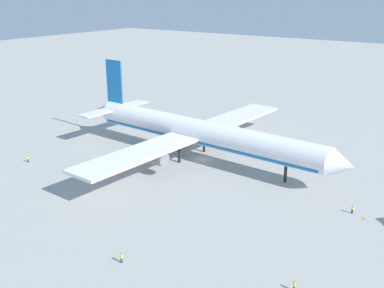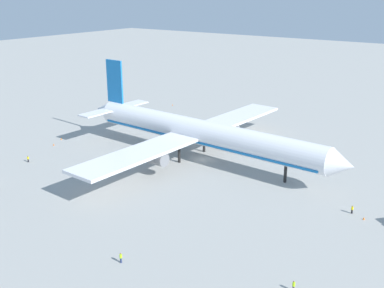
{
  "view_description": "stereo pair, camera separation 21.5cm",
  "coord_description": "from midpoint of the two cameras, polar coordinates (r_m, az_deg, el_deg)",
  "views": [
    {
      "loc": [
        62.71,
        -92.79,
        41.52
      ],
      "look_at": [
        -1.94,
        -1.81,
        4.32
      ],
      "focal_mm": 43.8,
      "sensor_mm": 36.0,
      "label": 1
    },
    {
      "loc": [
        62.88,
        -92.66,
        41.52
      ],
      "look_at": [
        -1.94,
        -1.81,
        4.32
      ],
      "focal_mm": 43.8,
      "sensor_mm": 36.0,
      "label": 2
    }
  ],
  "objects": [
    {
      "name": "ground_worker_1",
      "position": [
        124.47,
        -19.29,
        -1.73
      ],
      "size": [
        0.51,
        0.51,
        1.62
      ],
      "color": "black",
      "rests_on": "ground"
    },
    {
      "name": "ground_plane",
      "position": [
        119.44,
        1.31,
        -1.91
      ],
      "size": [
        600.0,
        600.0,
        0.0
      ],
      "primitive_type": "plane",
      "color": "#9E9E99"
    },
    {
      "name": "ground_worker_0",
      "position": [
        96.6,
        18.99,
        -7.55
      ],
      "size": [
        0.52,
        0.52,
        1.67
      ],
      "color": "black",
      "rests_on": "ground"
    },
    {
      "name": "ground_worker_2",
      "position": [
        71.86,
        12.37,
        -16.52
      ],
      "size": [
        0.53,
        0.53,
        1.69
      ],
      "color": "#3F3F47",
      "rests_on": "ground"
    },
    {
      "name": "traffic_cone_3",
      "position": [
        135.55,
        -16.45,
        -0.06
      ],
      "size": [
        0.36,
        0.36,
        0.55
      ],
      "primitive_type": "cone",
      "color": "orange",
      "rests_on": "ground"
    },
    {
      "name": "traffic_cone_1",
      "position": [
        140.2,
        -15.6,
        0.63
      ],
      "size": [
        0.36,
        0.36,
        0.55
      ],
      "primitive_type": "cone",
      "color": "orange",
      "rests_on": "ground"
    },
    {
      "name": "ground_worker_4",
      "position": [
        77.25,
        -8.58,
        -13.53
      ],
      "size": [
        0.54,
        0.54,
        1.75
      ],
      "color": "navy",
      "rests_on": "ground"
    },
    {
      "name": "airliner",
      "position": [
        118.02,
        0.83,
        1.42
      ],
      "size": [
        78.5,
        73.78,
        22.47
      ],
      "color": "white",
      "rests_on": "ground"
    },
    {
      "name": "traffic_cone_2",
      "position": [
        95.18,
        20.26,
        -8.48
      ],
      "size": [
        0.36,
        0.36,
        0.55
      ],
      "primitive_type": "cone",
      "color": "orange",
      "rests_on": "ground"
    },
    {
      "name": "traffic_cone_0",
      "position": [
        174.95,
        -2.35,
        4.78
      ],
      "size": [
        0.36,
        0.36,
        0.55
      ],
      "primitive_type": "cone",
      "color": "orange",
      "rests_on": "ground"
    }
  ]
}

